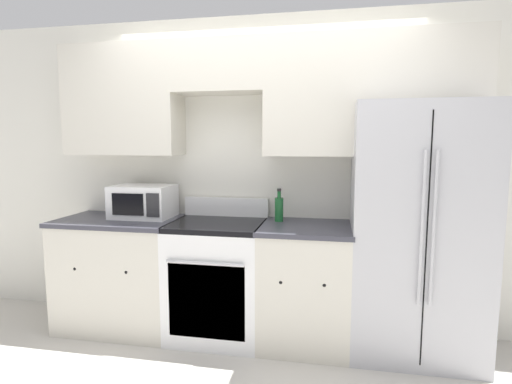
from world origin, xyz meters
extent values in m
plane|color=beige|center=(0.00, 0.00, 0.00)|extent=(12.00, 12.00, 0.00)
cube|color=silver|center=(0.00, 0.66, 1.30)|extent=(8.00, 0.06, 2.60)
cube|color=beige|center=(-1.17, 0.46, 1.91)|extent=(0.97, 0.33, 0.90)
cube|color=beige|center=(-0.32, 0.46, 2.16)|extent=(0.73, 0.33, 0.40)
cube|color=beige|center=(0.85, 0.46, 1.91)|extent=(1.60, 0.33, 0.90)
cube|color=beige|center=(-1.17, 0.31, 0.45)|extent=(0.97, 0.62, 0.90)
cube|color=#383842|center=(-1.17, 0.31, 0.92)|extent=(0.99, 0.64, 0.03)
sphere|color=black|center=(-1.38, 0.00, 0.59)|extent=(0.03, 0.03, 0.03)
sphere|color=black|center=(-0.95, 0.00, 0.59)|extent=(0.03, 0.03, 0.03)
cube|color=beige|center=(0.39, 0.31, 0.45)|extent=(0.67, 0.62, 0.90)
cube|color=#383842|center=(0.39, 0.31, 0.92)|extent=(0.70, 0.64, 0.03)
sphere|color=black|center=(0.24, 0.00, 0.59)|extent=(0.03, 0.03, 0.03)
sphere|color=black|center=(0.54, 0.00, 0.59)|extent=(0.03, 0.03, 0.03)
cube|color=white|center=(-0.32, 0.31, 0.45)|extent=(0.73, 0.62, 0.90)
cube|color=black|center=(-0.32, 0.01, 0.40)|extent=(0.59, 0.01, 0.57)
cube|color=black|center=(-0.32, 0.31, 0.92)|extent=(0.73, 0.62, 0.04)
cube|color=white|center=(-0.32, 0.59, 1.02)|extent=(0.73, 0.04, 0.16)
cylinder|color=silver|center=(-0.32, -0.02, 0.70)|extent=(0.59, 0.02, 0.02)
cube|color=#B7B7BC|center=(1.19, 0.35, 0.92)|extent=(0.92, 0.69, 1.84)
cube|color=black|center=(1.19, 0.00, 0.92)|extent=(0.01, 0.01, 1.70)
cylinder|color=#B7B7BC|center=(1.15, -0.02, 1.01)|extent=(0.02, 0.02, 1.01)
cylinder|color=#B7B7BC|center=(1.22, -0.02, 1.01)|extent=(0.02, 0.02, 1.01)
cube|color=white|center=(-0.99, 0.41, 1.07)|extent=(0.49, 0.37, 0.27)
cube|color=black|center=(-1.03, 0.22, 1.07)|extent=(0.27, 0.01, 0.18)
cube|color=#262628|center=(-0.82, 0.22, 1.07)|extent=(0.11, 0.01, 0.19)
cylinder|color=#195928|center=(0.16, 0.45, 1.03)|extent=(0.07, 0.07, 0.19)
cylinder|color=#195928|center=(0.16, 0.45, 1.15)|extent=(0.03, 0.03, 0.05)
cylinder|color=black|center=(0.16, 0.45, 1.19)|extent=(0.03, 0.03, 0.02)
camera|label=1|loc=(0.58, -2.69, 1.56)|focal=28.00mm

